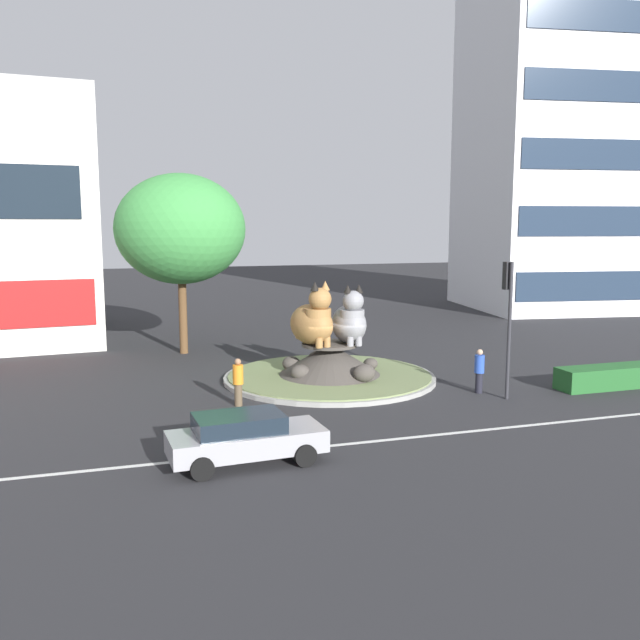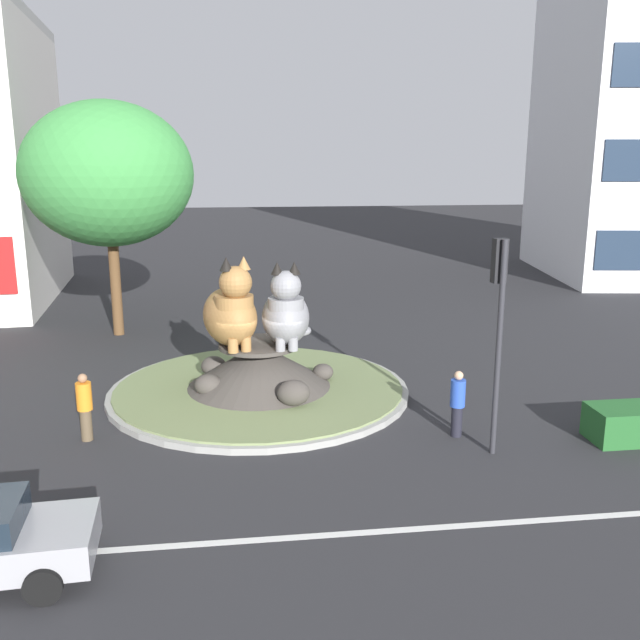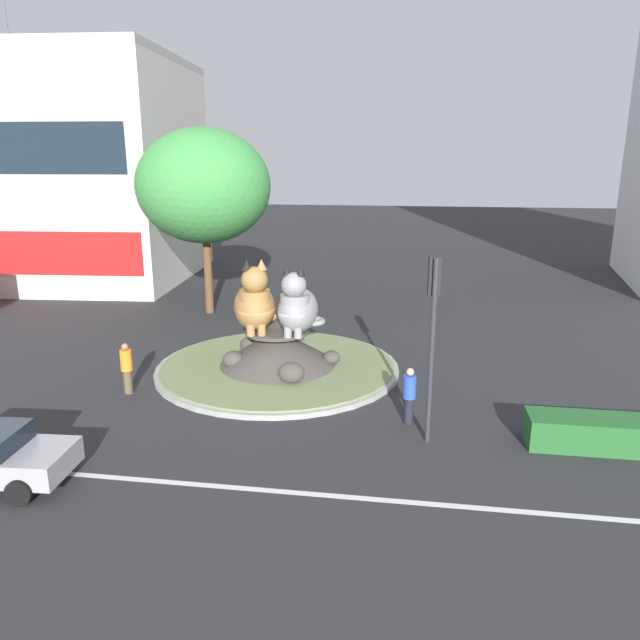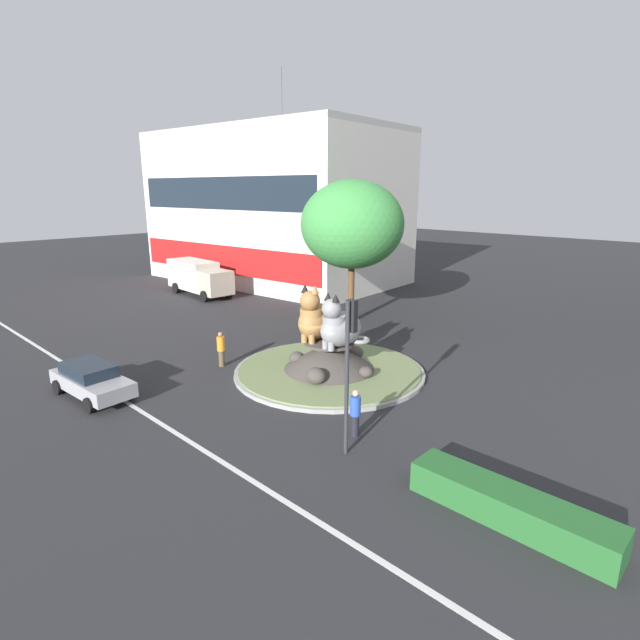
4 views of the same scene
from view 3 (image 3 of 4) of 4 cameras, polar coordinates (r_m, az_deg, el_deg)
ground_plane at (r=22.98m, az=-4.03°, el=-4.76°), size 160.00×160.00×0.00m
lane_centreline at (r=15.65m, az=-11.01°, el=-15.18°), size 112.00×0.20×0.01m
roundabout_island at (r=22.78m, az=-4.07°, el=-3.36°), size 9.19×9.19×1.60m
cat_statue_tabby at (r=22.25m, az=-6.22°, el=1.56°), size 2.16×3.11×2.76m
cat_statue_grey at (r=21.83m, az=-2.15°, el=1.20°), size 1.75×2.63×2.59m
traffic_light_mast at (r=16.54m, az=10.71°, el=0.35°), size 0.34×0.46×5.29m
shophouse_block at (r=45.06m, az=-27.62°, el=12.45°), size 24.19×15.37×18.95m
clipped_hedge_strip at (r=18.85m, az=27.44°, el=-9.70°), size 5.50×1.20×0.90m
broadleaf_tree_behind_island at (r=30.83m, az=-11.02°, el=12.40°), size 6.62×6.62×9.28m
pedestrian_blue_shirt at (r=18.37m, az=8.51°, el=-7.04°), size 0.39×0.39×1.78m
pedestrian_orange_shirt at (r=21.46m, az=-17.94°, el=-4.30°), size 0.39×0.39×1.79m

